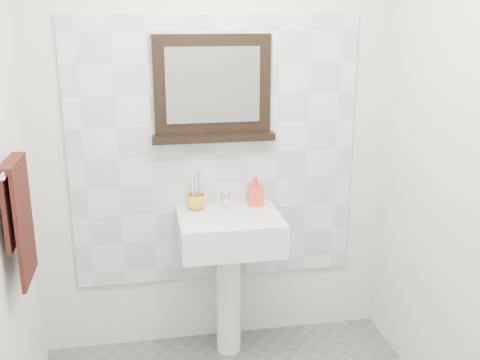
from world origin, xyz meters
name	(u,v)px	position (x,y,z in m)	size (l,w,h in m)	color
back_wall	(215,136)	(0.00, 1.10, 1.25)	(2.00, 0.01, 2.50)	silver
splashback	(215,154)	(0.00, 1.09, 1.15)	(1.60, 0.02, 1.50)	silver
pedestal_sink	(230,246)	(0.04, 0.87, 0.68)	(0.55, 0.44, 0.96)	white
toothbrush_cup	(196,202)	(-0.12, 1.00, 0.90)	(0.11, 0.11, 0.08)	#F5AD1C
toothbrushes	(195,188)	(-0.13, 1.00, 0.98)	(0.05, 0.04, 0.21)	white
soap_dispenser	(256,190)	(0.22, 1.01, 0.95)	(0.08, 0.08, 0.17)	red
framed_mirror	(213,91)	(-0.01, 1.06, 1.50)	(0.67, 0.11, 0.57)	black
towel_bar	(11,165)	(-0.95, 0.47, 1.29)	(0.07, 0.40, 0.03)	silver
hand_towel	(19,212)	(-0.94, 0.47, 1.08)	(0.06, 0.30, 0.55)	black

